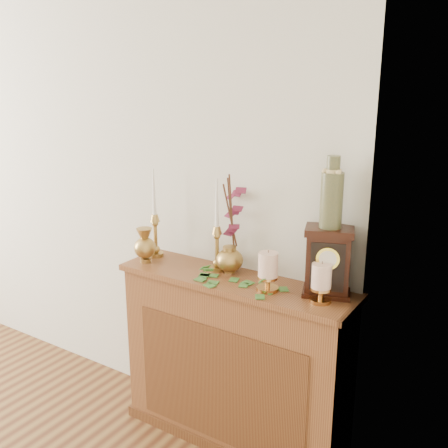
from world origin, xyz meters
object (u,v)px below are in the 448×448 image
Objects in this scene: candlestick_center at (217,241)px; ceramic_vase at (332,196)px; candlestick_left at (155,228)px; bud_vase at (145,245)px; mantel_clock at (328,262)px; ginger_jar at (234,227)px.

candlestick_center is 1.51× the size of ceramic_vase.
candlestick_left is at bearing -178.93° from ceramic_vase.
mantel_clock reaches higher than bud_vase.
bud_vase is 0.59× the size of ceramic_vase.
mantel_clock is (0.99, 0.12, 0.06)m from bud_vase.
ginger_jar is (0.07, 0.05, 0.08)m from candlestick_center.
candlestick_center is 0.41m from bud_vase.
candlestick_left is 0.12m from bud_vase.
candlestick_left is 0.40m from candlestick_center.
candlestick_center reaches higher than bud_vase.
bud_vase is 0.36× the size of ginger_jar.
candlestick_left is at bearing 161.12° from mantel_clock.
mantel_clock is (0.52, -0.04, -0.08)m from ginger_jar.
ceramic_vase reaches higher than ginger_jar.
mantel_clock is at bearing 0.91° from candlestick_left.
candlestick_center is at bearing -144.41° from ginger_jar.
candlestick_center is at bearing 14.89° from bud_vase.
bud_vase is 0.51m from ginger_jar.
bud_vase is 0.59× the size of mantel_clock.
mantel_clock is at bearing 6.82° from bud_vase.
mantel_clock is at bearing -70.21° from ceramic_vase.
candlestick_left is 1.53× the size of mantel_clock.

